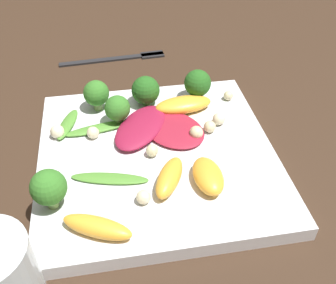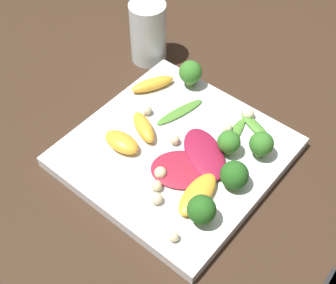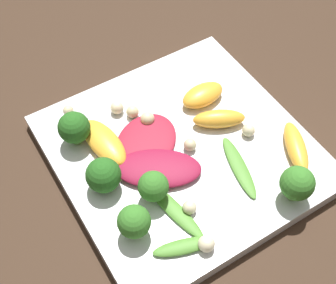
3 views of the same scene
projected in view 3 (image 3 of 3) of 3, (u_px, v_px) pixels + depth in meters
ground_plane at (182, 156)px, 0.57m from camera, size 2.40×2.40×0.00m
plate at (182, 152)px, 0.56m from camera, size 0.28×0.28×0.02m
radicchio_leaf_0 at (146, 142)px, 0.55m from camera, size 0.11×0.11×0.01m
radicchio_leaf_1 at (158, 168)px, 0.53m from camera, size 0.11×0.10×0.01m
orange_segment_0 at (219, 119)px, 0.56m from camera, size 0.07×0.05×0.02m
orange_segment_1 at (296, 147)px, 0.54m from camera, size 0.05×0.07×0.02m
orange_segment_2 at (203, 95)px, 0.59m from camera, size 0.06×0.03×0.02m
orange_segment_3 at (104, 142)px, 0.54m from camera, size 0.04×0.08×0.02m
broccoli_floret_0 at (103, 175)px, 0.50m from camera, size 0.04×0.04×0.04m
broccoli_floret_1 at (134, 222)px, 0.47m from camera, size 0.03×0.03×0.04m
broccoli_floret_2 at (297, 184)px, 0.49m from camera, size 0.04×0.04×0.05m
broccoli_floret_3 at (153, 187)px, 0.49m from camera, size 0.03×0.03×0.04m
broccoli_floret_4 at (74, 128)px, 0.54m from camera, size 0.04×0.04×0.05m
arugula_sprig_0 at (183, 247)px, 0.47m from camera, size 0.07×0.04×0.01m
arugula_sprig_1 at (174, 209)px, 0.50m from camera, size 0.03×0.09×0.01m
arugula_sprig_2 at (239, 167)px, 0.53m from camera, size 0.04×0.09×0.00m
macadamia_nut_0 at (189, 207)px, 0.50m from camera, size 0.02×0.02×0.02m
macadamia_nut_1 at (133, 112)px, 0.57m from camera, size 0.02×0.02×0.02m
macadamia_nut_2 at (68, 111)px, 0.58m from camera, size 0.01×0.01×0.01m
macadamia_nut_3 at (117, 108)px, 0.58m from camera, size 0.02×0.02×0.02m
macadamia_nut_4 at (147, 119)px, 0.57m from camera, size 0.02×0.02×0.02m
macadamia_nut_5 at (206, 244)px, 0.47m from camera, size 0.02×0.02×0.02m
macadamia_nut_6 at (190, 145)px, 0.54m from camera, size 0.02×0.02×0.02m
macadamia_nut_7 at (249, 130)px, 0.56m from camera, size 0.02×0.02×0.02m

